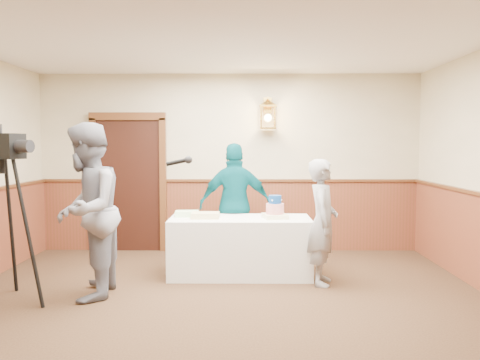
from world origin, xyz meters
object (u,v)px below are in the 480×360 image
object	(u,v)px
sheet_cake_green	(187,214)
tv_camera_rig	(4,228)
tiered_cake	(275,209)
display_table	(240,247)
assistant_p	(236,205)
sheet_cake_yellow	(205,215)
interviewer	(87,211)
baker	(323,222)

from	to	relation	value
sheet_cake_green	tv_camera_rig	distance (m)	2.21
tiered_cake	display_table	bearing A→B (deg)	174.44
tiered_cake	assistant_p	world-z (taller)	assistant_p
display_table	sheet_cake_yellow	size ratio (longest dim) A/B	5.18
assistant_p	sheet_cake_green	bearing A→B (deg)	28.15
display_table	sheet_cake_yellow	world-z (taller)	sheet_cake_yellow
sheet_cake_yellow	sheet_cake_green	world-z (taller)	sheet_cake_yellow
sheet_cake_green	interviewer	world-z (taller)	interviewer
tv_camera_rig	display_table	bearing A→B (deg)	43.49
tv_camera_rig	assistant_p	bearing A→B (deg)	53.53
display_table	sheet_cake_green	bearing A→B (deg)	169.95
baker	display_table	bearing A→B (deg)	77.73
sheet_cake_green	tv_camera_rig	bearing A→B (deg)	-143.56
sheet_cake_green	baker	distance (m)	1.77
tiered_cake	assistant_p	size ratio (longest dim) A/B	0.20
sheet_cake_yellow	display_table	bearing A→B (deg)	4.86
tiered_cake	sheet_cake_green	size ratio (longest dim) A/B	1.14
interviewer	tv_camera_rig	distance (m)	0.85
interviewer	assistant_p	xyz separation A→B (m)	(1.60, 1.52, -0.11)
tv_camera_rig	tiered_cake	bearing A→B (deg)	39.28
tv_camera_rig	sheet_cake_yellow	bearing A→B (deg)	47.36
sheet_cake_yellow	assistant_p	distance (m)	0.69
interviewer	tv_camera_rig	size ratio (longest dim) A/B	1.07
display_table	baker	world-z (taller)	baker
baker	tv_camera_rig	size ratio (longest dim) A/B	0.84
baker	assistant_p	size ratio (longest dim) A/B	0.89
interviewer	tv_camera_rig	bearing A→B (deg)	-78.85
baker	assistant_p	bearing A→B (deg)	58.16
display_table	interviewer	world-z (taller)	interviewer
sheet_cake_yellow	tv_camera_rig	bearing A→B (deg)	-150.48
sheet_cake_yellow	sheet_cake_green	distance (m)	0.30
tiered_cake	assistant_p	distance (m)	0.78
sheet_cake_green	interviewer	distance (m)	1.48
assistant_p	tv_camera_rig	xyz separation A→B (m)	(-2.41, -1.73, -0.05)
display_table	assistant_p	bearing A→B (deg)	97.32
interviewer	sheet_cake_yellow	bearing A→B (deg)	124.58
display_table	interviewer	size ratio (longest dim) A/B	0.93
interviewer	tv_camera_rig	world-z (taller)	interviewer
tiered_cake	baker	size ratio (longest dim) A/B	0.22
sheet_cake_yellow	sheet_cake_green	size ratio (longest dim) A/B	1.17
interviewer	baker	distance (m)	2.74
sheet_cake_yellow	assistant_p	bearing A→B (deg)	57.09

